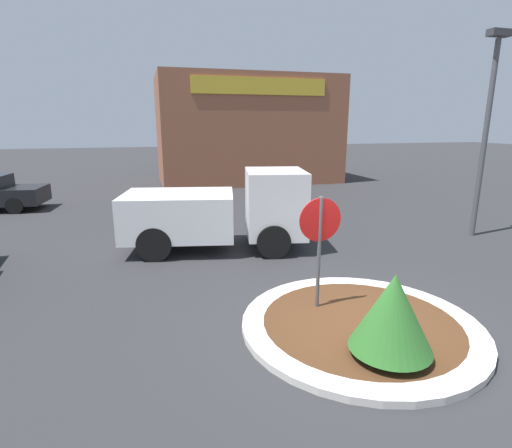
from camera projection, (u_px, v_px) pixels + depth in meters
name	position (u px, v px, depth m)	size (l,w,h in m)	color
ground_plane	(360.00, 328.00, 7.16)	(120.00, 120.00, 0.00)	#2D2D30
traffic_island	(360.00, 325.00, 7.14)	(4.24, 4.24, 0.12)	beige
stop_sign	(320.00, 233.00, 7.38)	(0.82, 0.07, 2.27)	#4C4C51
island_shrub	(393.00, 312.00, 5.91)	(1.25, 1.25, 1.31)	brown
utility_truck	(221.00, 211.00, 11.46)	(5.45, 3.11, 2.27)	white
storefront_building	(247.00, 130.00, 25.04)	(10.83, 6.07, 6.35)	#93563D
light_pole	(487.00, 120.00, 12.21)	(0.70, 0.30, 6.22)	#4C4C51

